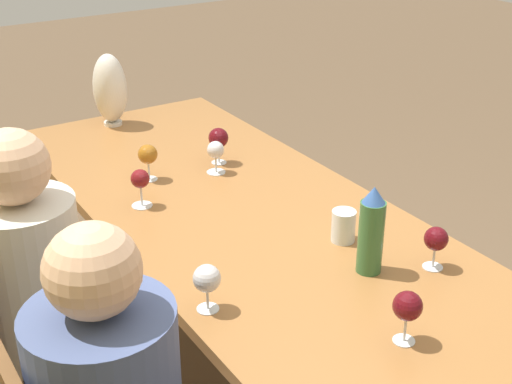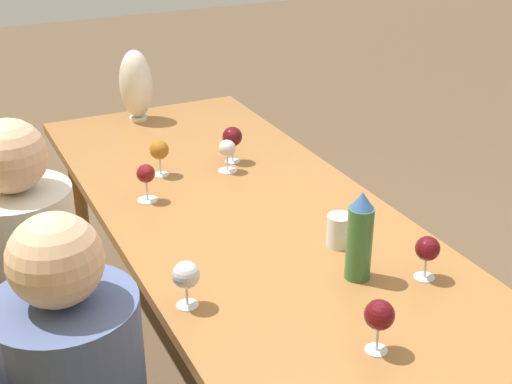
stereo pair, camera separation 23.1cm
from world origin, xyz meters
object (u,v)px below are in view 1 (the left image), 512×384
at_px(water_bottle, 371,231).
at_px(wine_glass_6, 207,279).
at_px(wine_glass_0, 148,155).
at_px(water_tumbler, 343,226).
at_px(vase, 110,89).
at_px(wine_glass_1, 436,240).
at_px(chair_far, 17,347).
at_px(wine_glass_7, 216,151).
at_px(person_far, 37,297).
at_px(wine_glass_4, 218,139).
at_px(wine_glass_3, 140,180).
at_px(wine_glass_2, 407,307).

height_order(water_bottle, wine_glass_6, water_bottle).
height_order(wine_glass_0, wine_glass_6, wine_glass_0).
bearing_deg(water_tumbler, vase, 8.74).
xyz_separation_m(water_bottle, wine_glass_1, (-0.09, -0.17, -0.04)).
xyz_separation_m(vase, chair_far, (-0.99, 0.74, -0.44)).
distance_m(wine_glass_7, chair_far, 0.98).
bearing_deg(chair_far, person_far, -90.00).
xyz_separation_m(water_tumbler, person_far, (0.38, 0.87, -0.17)).
relative_size(water_tumbler, wine_glass_1, 0.78).
distance_m(water_tumbler, person_far, 0.96).
bearing_deg(water_bottle, wine_glass_6, 80.83).
xyz_separation_m(water_tumbler, wine_glass_6, (-0.10, 0.54, 0.04)).
bearing_deg(wine_glass_7, vase, 10.63).
bearing_deg(wine_glass_7, wine_glass_0, 72.52).
distance_m(water_tumbler, vase, 1.39).
bearing_deg(wine_glass_4, water_bottle, 178.52).
bearing_deg(person_far, wine_glass_7, -69.94).
height_order(water_bottle, vase, vase).
bearing_deg(wine_glass_7, wine_glass_4, -36.42).
xyz_separation_m(wine_glass_3, wine_glass_4, (0.18, -0.41, 0.01)).
distance_m(water_bottle, wine_glass_1, 0.20).
distance_m(water_bottle, wine_glass_7, 0.85).
distance_m(water_bottle, water_tumbler, 0.20).
xyz_separation_m(water_tumbler, wine_glass_3, (0.56, 0.43, 0.05)).
bearing_deg(wine_glass_2, wine_glass_4, -7.71).
bearing_deg(person_far, chair_far, 90.00).
relative_size(wine_glass_0, wine_glass_3, 1.02).
height_order(vase, wine_glass_7, vase).
bearing_deg(wine_glass_2, water_bottle, -25.11).
height_order(wine_glass_1, wine_glass_3, wine_glass_3).
xyz_separation_m(vase, wine_glass_7, (-0.70, -0.13, -0.08)).
distance_m(vase, wine_glass_2, 1.85).
bearing_deg(wine_glass_6, wine_glass_4, -31.34).
xyz_separation_m(wine_glass_7, chair_far, (-0.29, 0.87, -0.36)).
bearing_deg(wine_glass_4, wine_glass_3, 114.20).
xyz_separation_m(vase, wine_glass_3, (-0.81, 0.22, -0.07)).
bearing_deg(wine_glass_4, water_tumbler, -178.12).
distance_m(wine_glass_0, wine_glass_7, 0.25).
relative_size(wine_glass_0, chair_far, 0.16).
xyz_separation_m(wine_glass_2, person_far, (0.86, 0.68, -0.22)).
bearing_deg(water_tumbler, wine_glass_0, 23.31).
relative_size(water_bottle, wine_glass_3, 1.99).
distance_m(wine_glass_2, chair_far, 1.21).
bearing_deg(water_tumbler, person_far, 66.38).
distance_m(wine_glass_3, wine_glass_7, 0.37).
distance_m(wine_glass_2, wine_glass_3, 1.07).
xyz_separation_m(wine_glass_3, chair_far, (-0.18, 0.52, -0.37)).
bearing_deg(wine_glass_0, wine_glass_7, -107.48).
relative_size(water_tumbler, vase, 0.32).
distance_m(wine_glass_6, chair_far, 0.73).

